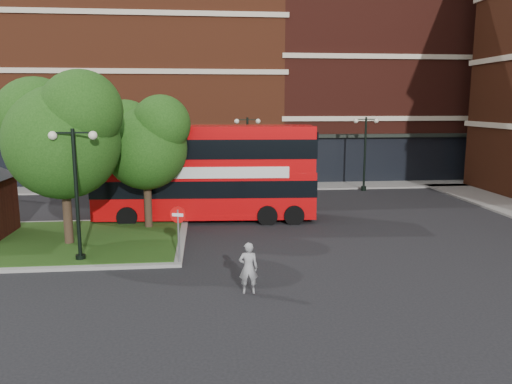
{
  "coord_description": "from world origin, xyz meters",
  "views": [
    {
      "loc": [
        -0.77,
        -18.34,
        5.87
      ],
      "look_at": [
        1.44,
        3.4,
        2.0
      ],
      "focal_mm": 35.0,
      "sensor_mm": 36.0,
      "label": 1
    }
  ],
  "objects": [
    {
      "name": "lamp_island",
      "position": [
        -5.5,
        0.2,
        2.83
      ],
      "size": [
        1.72,
        0.36,
        5.0
      ],
      "color": "black",
      "rests_on": "ground"
    },
    {
      "name": "traffic_island",
      "position": [
        -8.0,
        3.0,
        0.07
      ],
      "size": [
        12.6,
        7.6,
        0.15
      ],
      "color": "gray",
      "rests_on": "ground"
    },
    {
      "name": "tree_island_east",
      "position": [
        -3.58,
        5.06,
        4.24
      ],
      "size": [
        4.46,
        3.9,
        6.29
      ],
      "color": "#2D2116",
      "rests_on": "ground"
    },
    {
      "name": "lamp_far_left",
      "position": [
        2.0,
        14.5,
        2.83
      ],
      "size": [
        1.72,
        0.36,
        5.0
      ],
      "color": "black",
      "rests_on": "ground"
    },
    {
      "name": "pavement_far",
      "position": [
        0.0,
        16.5,
        0.06
      ],
      "size": [
        44.0,
        3.0,
        0.12
      ],
      "primitive_type": "cube",
      "color": "slate",
      "rests_on": "ground"
    },
    {
      "name": "terrace_far_left",
      "position": [
        -8.0,
        24.0,
        7.0
      ],
      "size": [
        26.0,
        12.0,
        14.0
      ],
      "primitive_type": "cube",
      "color": "maroon",
      "rests_on": "ground"
    },
    {
      "name": "lamp_far_right",
      "position": [
        10.0,
        14.5,
        2.83
      ],
      "size": [
        1.72,
        0.36,
        5.0
      ],
      "color": "black",
      "rests_on": "ground"
    },
    {
      "name": "no_entry_sign",
      "position": [
        -1.8,
        -0.5,
        1.58
      ],
      "size": [
        0.59,
        0.26,
        2.21
      ],
      "rotation": [
        0.0,
        0.0,
        -0.35
      ],
      "color": "slate",
      "rests_on": "ground"
    },
    {
      "name": "ground",
      "position": [
        0.0,
        0.0,
        0.0
      ],
      "size": [
        120.0,
        120.0,
        0.0
      ],
      "primitive_type": "plane",
      "color": "black",
      "rests_on": "ground"
    },
    {
      "name": "car_silver",
      "position": [
        -2.18,
        14.5,
        0.62
      ],
      "size": [
        3.81,
        1.89,
        1.25
      ],
      "primitive_type": "imported",
      "rotation": [
        0.0,
        0.0,
        1.45
      ],
      "color": "silver",
      "rests_on": "ground"
    },
    {
      "name": "car_white",
      "position": [
        3.0,
        14.5,
        0.75
      ],
      "size": [
        4.69,
        2.04,
        1.5
      ],
      "primitive_type": "imported",
      "rotation": [
        0.0,
        0.0,
        1.47
      ],
      "color": "silver",
      "rests_on": "ground"
    },
    {
      "name": "tree_island_west",
      "position": [
        -6.6,
        2.58,
        4.79
      ],
      "size": [
        5.4,
        4.71,
        7.21
      ],
      "color": "#2D2116",
      "rests_on": "ground"
    },
    {
      "name": "woman",
      "position": [
        0.5,
        -3.5,
        0.82
      ],
      "size": [
        0.62,
        0.42,
        1.65
      ],
      "primitive_type": "imported",
      "rotation": [
        0.0,
        0.0,
        3.09
      ],
      "color": "gray",
      "rests_on": "ground"
    },
    {
      "name": "terrace_far_right",
      "position": [
        14.0,
        24.0,
        8.0
      ],
      "size": [
        18.0,
        12.0,
        16.0
      ],
      "primitive_type": "cube",
      "color": "#471911",
      "rests_on": "ground"
    },
    {
      "name": "bus",
      "position": [
        -0.8,
        6.82,
        2.76
      ],
      "size": [
        11.14,
        3.12,
        4.21
      ],
      "rotation": [
        0.0,
        0.0,
        -0.06
      ],
      "color": "#BE070A",
      "rests_on": "ground"
    }
  ]
}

